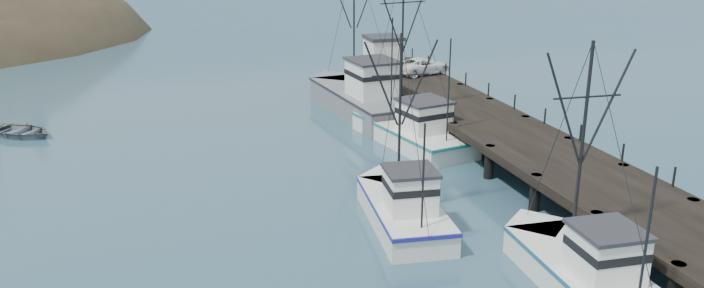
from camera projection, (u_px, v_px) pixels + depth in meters
name	position (u px, v px, depth m)	size (l,w,h in m)	color
pier	(490.00, 124.00, 44.77)	(6.00, 44.00, 2.00)	black
trawler_near	(582.00, 270.00, 27.70)	(3.73, 10.03, 10.33)	silver
trawler_mid	(402.00, 208.00, 33.80)	(4.00, 9.53, 9.65)	silver
trawler_far	(409.00, 130.00, 46.46)	(5.87, 12.17, 12.25)	silver
work_vessel	(361.00, 98.00, 53.37)	(5.76, 14.94, 12.54)	slate
pier_shed	(383.00, 51.00, 60.34)	(3.00, 3.20, 2.80)	silver
pickup_truck	(423.00, 66.00, 57.93)	(2.28, 4.95, 1.38)	white
motorboat	(22.00, 136.00, 47.95)	(3.58, 5.02, 1.04)	slate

